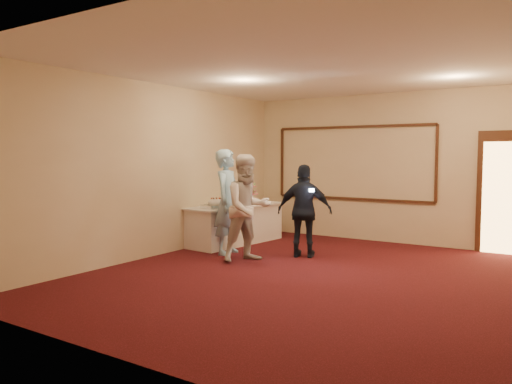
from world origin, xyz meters
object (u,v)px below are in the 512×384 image
tart (234,205)px  guest (305,211)px  man (228,202)px  woman (248,208)px  plate_stack_b (249,200)px  buffet_table (235,224)px  cupcake_stand (252,194)px  plate_stack_a (232,201)px  pavlova_tray (216,204)px

tart → guest: 1.65m
man → woman: 0.72m
plate_stack_b → tart: bearing=-88.2°
buffet_table → guest: size_ratio=1.45×
man → guest: (1.28, 0.48, -0.13)m
tart → woman: size_ratio=0.17×
plate_stack_b → woman: woman is taller
cupcake_stand → woman: (1.27, -2.06, -0.04)m
cupcake_stand → plate_stack_a: bearing=-88.1°
plate_stack_b → woman: (1.01, -1.53, 0.03)m
cupcake_stand → buffet_table: bearing=-82.7°
tart → plate_stack_b: bearing=91.8°
tart → woman: (1.00, -1.01, 0.09)m
man → woman: (0.65, -0.31, -0.05)m
cupcake_stand → man: 1.85m
buffet_table → plate_stack_a: bearing=175.5°
buffet_table → tart: 0.51m
cupcake_stand → woman: 2.42m
buffet_table → woman: (1.17, -1.25, 0.50)m
cupcake_stand → man: size_ratio=0.23×
pavlova_tray → woman: (1.09, -0.54, 0.04)m
pavlova_tray → plate_stack_a: bearing=102.4°
pavlova_tray → plate_stack_b: (0.07, 0.99, 0.00)m
woman → tart: bearing=71.1°
pavlova_tray → man: man is taller
pavlova_tray → woman: bearing=-26.4°
pavlova_tray → tart: 0.48m
guest → pavlova_tray: bearing=-10.3°
guest → woman: bearing=32.5°
plate_stack_a → man: man is taller
pavlova_tray → plate_stack_b: 0.99m
plate_stack_b → tart: plate_stack_b is taller
plate_stack_a → guest: (1.89, -0.46, -0.05)m
cupcake_stand → plate_stack_a: size_ratio=2.31×
man → plate_stack_a: bearing=20.3°
cupcake_stand → woman: size_ratio=0.24×
plate_stack_a → tart: size_ratio=0.64×
cupcake_stand → plate_stack_b: cupcake_stand is taller
buffet_table → plate_stack_b: (0.16, 0.28, 0.47)m
buffet_table → woman: woman is taller
woman → plate_stack_a: bearing=71.3°
man → woman: man is taller
plate_stack_b → plate_stack_a: bearing=-130.2°
plate_stack_a → woman: 1.77m
pavlova_tray → tart: size_ratio=1.95×
man → pavlova_tray: bearing=50.8°
woman → cupcake_stand: bearing=58.2°
plate_stack_a → woman: (1.25, -1.26, 0.04)m
buffet_table → plate_stack_a: size_ratio=12.42×
tart → pavlova_tray: bearing=-101.0°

